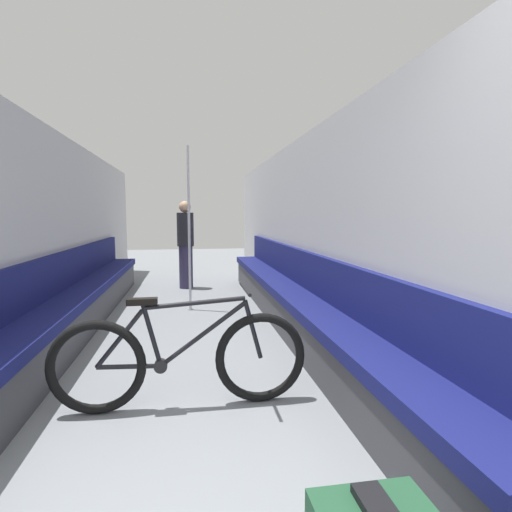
# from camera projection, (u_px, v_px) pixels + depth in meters

# --- Properties ---
(wall_left) EXTENTS (0.10, 10.86, 2.30)m
(wall_left) POSITION_uv_depth(u_px,v_px,m) (43.00, 233.00, 4.19)
(wall_left) COLOR #B2B2B7
(wall_left) RESTS_ON ground
(wall_right) EXTENTS (0.10, 10.86, 2.30)m
(wall_right) POSITION_uv_depth(u_px,v_px,m) (312.00, 231.00, 4.68)
(wall_right) COLOR #B2B2B7
(wall_right) RESTS_ON ground
(bench_seat_row_left) EXTENTS (0.43, 6.96, 0.92)m
(bench_seat_row_left) POSITION_uv_depth(u_px,v_px,m) (70.00, 311.00, 4.28)
(bench_seat_row_left) COLOR #3D3D42
(bench_seat_row_left) RESTS_ON ground
(bench_seat_row_right) EXTENTS (0.43, 6.96, 0.92)m
(bench_seat_row_right) POSITION_uv_depth(u_px,v_px,m) (292.00, 302.00, 4.68)
(bench_seat_row_right) COLOR #3D3D42
(bench_seat_row_right) RESTS_ON ground
(bicycle) EXTENTS (1.77, 0.46, 0.84)m
(bicycle) POSITION_uv_depth(u_px,v_px,m) (181.00, 360.00, 2.76)
(bicycle) COLOR black
(bicycle) RESTS_ON ground
(grab_pole_near) EXTENTS (0.08, 0.08, 2.28)m
(grab_pole_near) POSITION_uv_depth(u_px,v_px,m) (189.00, 231.00, 5.54)
(grab_pole_near) COLOR gray
(grab_pole_near) RESTS_ON ground
(passenger_standing) EXTENTS (0.30, 0.30, 1.59)m
(passenger_standing) POSITION_uv_depth(u_px,v_px,m) (186.00, 244.00, 7.24)
(passenger_standing) COLOR #332D4C
(passenger_standing) RESTS_ON ground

